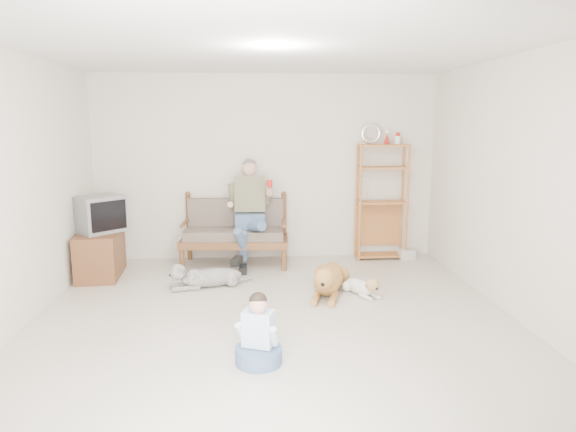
{
  "coord_description": "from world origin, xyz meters",
  "views": [
    {
      "loc": [
        -0.22,
        -4.81,
        2.02
      ],
      "look_at": [
        0.2,
        1.0,
        0.95
      ],
      "focal_mm": 32.0,
      "sensor_mm": 36.0,
      "label": 1
    }
  ],
  "objects": [
    {
      "name": "etagere",
      "position": [
        1.69,
        2.55,
        0.87
      ],
      "size": [
        0.76,
        0.33,
        1.99
      ],
      "color": "#AC6C36",
      "rests_on": "ground"
    },
    {
      "name": "man",
      "position": [
        -0.27,
        2.2,
        0.69
      ],
      "size": [
        0.57,
        0.82,
        1.32
      ],
      "color": "#496287",
      "rests_on": "loveseat"
    },
    {
      "name": "wall_right",
      "position": [
        2.5,
        0.0,
        1.35
      ],
      "size": [
        0.0,
        5.5,
        5.5
      ],
      "primitive_type": "plane",
      "rotation": [
        1.57,
        0.0,
        -1.57
      ],
      "color": "beige",
      "rests_on": "ground"
    },
    {
      "name": "loveseat",
      "position": [
        -0.46,
        2.4,
        0.49
      ],
      "size": [
        1.54,
        0.79,
        0.95
      ],
      "rotation": [
        0.0,
        0.0,
        -0.06
      ],
      "color": "brown",
      "rests_on": "ground"
    },
    {
      "name": "wall_front",
      "position": [
        0.0,
        -2.75,
        1.35
      ],
      "size": [
        5.0,
        0.0,
        5.0
      ],
      "primitive_type": "plane",
      "rotation": [
        -1.57,
        0.0,
        0.0
      ],
      "color": "beige",
      "rests_on": "ground"
    },
    {
      "name": "child",
      "position": [
        -0.18,
        -0.74,
        0.22
      ],
      "size": [
        0.4,
        0.4,
        0.63
      ],
      "rotation": [
        0.0,
        0.0,
        -0.36
      ],
      "color": "#496287",
      "rests_on": "ground"
    },
    {
      "name": "wall_outlet",
      "position": [
        -1.25,
        2.73,
        0.3
      ],
      "size": [
        0.12,
        0.02,
        0.08
      ],
      "primitive_type": "cube",
      "color": "white",
      "rests_on": "ground"
    },
    {
      "name": "golden_retriever",
      "position": [
        0.69,
        1.04,
        0.17
      ],
      "size": [
        0.57,
        1.34,
        0.41
      ],
      "rotation": [
        0.0,
        0.0,
        -0.27
      ],
      "color": "#B98240",
      "rests_on": "ground"
    },
    {
      "name": "wall_back",
      "position": [
        0.0,
        2.75,
        1.35
      ],
      "size": [
        5.0,
        0.0,
        5.0
      ],
      "primitive_type": "plane",
      "rotation": [
        1.57,
        0.0,
        0.0
      ],
      "color": "beige",
      "rests_on": "ground"
    },
    {
      "name": "crt_tv",
      "position": [
        -2.2,
        1.92,
        0.84
      ],
      "size": [
        0.73,
        0.72,
        0.47
      ],
      "rotation": [
        0.0,
        0.0,
        -0.79
      ],
      "color": "slate",
      "rests_on": "tv_stand"
    },
    {
      "name": "ceiling",
      "position": [
        0.0,
        0.0,
        2.7
      ],
      "size": [
        5.5,
        5.5,
        0.0
      ],
      "primitive_type": "plane",
      "rotation": [
        3.14,
        0.0,
        0.0
      ],
      "color": "silver",
      "rests_on": "ground"
    },
    {
      "name": "shaggy_dog",
      "position": [
        -0.81,
        1.34,
        0.13
      ],
      "size": [
        1.06,
        0.46,
        0.33
      ],
      "rotation": [
        0.0,
        0.0,
        -1.29
      ],
      "color": "silver",
      "rests_on": "ground"
    },
    {
      "name": "terrier",
      "position": [
        1.08,
        0.9,
        0.11
      ],
      "size": [
        0.39,
        0.61,
        0.25
      ],
      "rotation": [
        0.0,
        0.0,
        0.49
      ],
      "color": "silver",
      "rests_on": "ground"
    },
    {
      "name": "book_stack",
      "position": [
        2.08,
        2.47,
        0.07
      ],
      "size": [
        0.24,
        0.18,
        0.14
      ],
      "primitive_type": "cube",
      "rotation": [
        0.0,
        0.0,
        0.06
      ],
      "color": "silver",
      "rests_on": "ground"
    },
    {
      "name": "floor",
      "position": [
        0.0,
        0.0,
        0.0
      ],
      "size": [
        5.5,
        5.5,
        0.0
      ],
      "primitive_type": "plane",
      "color": "silver",
      "rests_on": "ground"
    },
    {
      "name": "wall_left",
      "position": [
        -2.5,
        0.0,
        1.35
      ],
      "size": [
        0.0,
        5.5,
        5.5
      ],
      "primitive_type": "plane",
      "rotation": [
        1.57,
        0.0,
        1.57
      ],
      "color": "beige",
      "rests_on": "ground"
    },
    {
      "name": "tv_stand",
      "position": [
        -2.23,
        1.91,
        0.3
      ],
      "size": [
        0.57,
        0.94,
        0.6
      ],
      "rotation": [
        0.0,
        0.0,
        0.08
      ],
      "color": "brown",
      "rests_on": "ground"
    }
  ]
}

